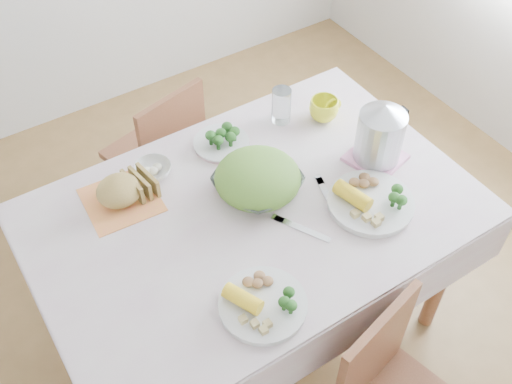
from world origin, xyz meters
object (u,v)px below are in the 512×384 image
dining_table (254,274)px  yellow_mug (324,109)px  chair_far (153,142)px  electric_kettle (380,135)px  salad_bowl (258,184)px  dinner_plate_left (263,305)px  dinner_plate_right (370,203)px

dining_table → yellow_mug: 0.70m
chair_far → electric_kettle: 1.09m
chair_far → yellow_mug: 0.83m
salad_bowl → dining_table: bearing=-130.5°
salad_bowl → dinner_plate_left: salad_bowl is taller
dining_table → salad_bowl: bearing=49.5°
salad_bowl → electric_kettle: 0.47m
chair_far → yellow_mug: bearing=118.8°
dinner_plate_right → yellow_mug: bearing=72.7°
dining_table → dinner_plate_left: size_ratio=5.21×
dining_table → salad_bowl: salad_bowl is taller
dinner_plate_right → yellow_mug: yellow_mug is taller
chair_far → dinner_plate_right: 1.13m
yellow_mug → electric_kettle: size_ratio=0.49×
dining_table → dinner_plate_right: bearing=-30.2°
yellow_mug → dining_table: bearing=-152.3°
chair_far → salad_bowl: (0.09, -0.75, 0.33)m
yellow_mug → salad_bowl: bearing=-156.3°
dinner_plate_right → electric_kettle: bearing=45.2°
dinner_plate_right → electric_kettle: size_ratio=1.26×
yellow_mug → dinner_plate_right: bearing=-107.3°
dining_table → electric_kettle: size_ratio=5.87×
salad_bowl → electric_kettle: size_ratio=1.19×
dining_table → dinner_plate_left: dinner_plate_left is taller
salad_bowl → electric_kettle: (0.45, -0.10, 0.09)m
dining_table → chair_far: size_ratio=1.73×
dining_table → yellow_mug: yellow_mug is taller
chair_far → electric_kettle: (0.54, -0.85, 0.42)m
dinner_plate_left → electric_kettle: bearing=23.6°
salad_bowl → yellow_mug: (0.43, 0.19, 0.01)m
dinner_plate_right → electric_kettle: (0.17, 0.17, 0.11)m
salad_bowl → chair_far: bearing=96.6°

